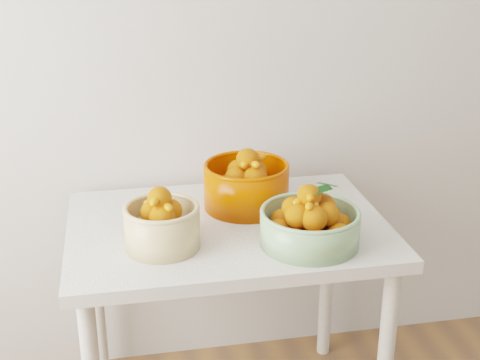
{
  "coord_description": "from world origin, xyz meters",
  "views": [
    {
      "loc": [
        -0.57,
        -0.28,
        1.66
      ],
      "look_at": [
        -0.22,
        1.54,
        0.92
      ],
      "focal_mm": 50.0,
      "sensor_mm": 36.0,
      "label": 1
    }
  ],
  "objects_px": {
    "bowl_green": "(310,224)",
    "bowl_orange": "(246,184)",
    "bowl_cream": "(162,225)",
    "table": "(228,250)"
  },
  "relations": [
    {
      "from": "bowl_cream",
      "to": "bowl_orange",
      "type": "bearing_deg",
      "value": 38.73
    },
    {
      "from": "table",
      "to": "bowl_green",
      "type": "relative_size",
      "value": 2.6
    },
    {
      "from": "bowl_orange",
      "to": "bowl_green",
      "type": "bearing_deg",
      "value": -66.79
    },
    {
      "from": "table",
      "to": "bowl_green",
      "type": "height_order",
      "value": "bowl_green"
    },
    {
      "from": "table",
      "to": "bowl_orange",
      "type": "xyz_separation_m",
      "value": [
        0.08,
        0.12,
        0.18
      ]
    },
    {
      "from": "table",
      "to": "bowl_cream",
      "type": "xyz_separation_m",
      "value": [
        -0.22,
        -0.12,
        0.17
      ]
    },
    {
      "from": "bowl_green",
      "to": "bowl_orange",
      "type": "distance_m",
      "value": 0.33
    },
    {
      "from": "bowl_green",
      "to": "bowl_orange",
      "type": "height_order",
      "value": "bowl_orange"
    },
    {
      "from": "bowl_cream",
      "to": "bowl_green",
      "type": "xyz_separation_m",
      "value": [
        0.43,
        -0.06,
        -0.01
      ]
    },
    {
      "from": "bowl_cream",
      "to": "bowl_orange",
      "type": "distance_m",
      "value": 0.38
    }
  ]
}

